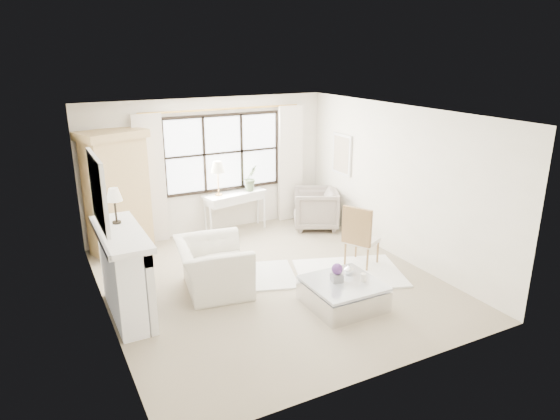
# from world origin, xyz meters

# --- Properties ---
(floor) EXTENTS (5.50, 5.50, 0.00)m
(floor) POSITION_xyz_m (0.00, 0.00, 0.00)
(floor) COLOR tan
(floor) RESTS_ON ground
(ceiling) EXTENTS (5.50, 5.50, 0.00)m
(ceiling) POSITION_xyz_m (0.00, 0.00, 2.70)
(ceiling) COLOR white
(ceiling) RESTS_ON ground
(wall_back) EXTENTS (5.00, 0.00, 5.00)m
(wall_back) POSITION_xyz_m (0.00, 2.75, 1.35)
(wall_back) COLOR white
(wall_back) RESTS_ON ground
(wall_front) EXTENTS (5.00, 0.00, 5.00)m
(wall_front) POSITION_xyz_m (0.00, -2.75, 1.35)
(wall_front) COLOR beige
(wall_front) RESTS_ON ground
(wall_left) EXTENTS (0.00, 5.50, 5.50)m
(wall_left) POSITION_xyz_m (-2.50, 0.00, 1.35)
(wall_left) COLOR silver
(wall_left) RESTS_ON ground
(wall_right) EXTENTS (0.00, 5.50, 5.50)m
(wall_right) POSITION_xyz_m (2.50, 0.00, 1.35)
(wall_right) COLOR white
(wall_right) RESTS_ON ground
(window_pane) EXTENTS (2.40, 0.02, 1.50)m
(window_pane) POSITION_xyz_m (0.30, 2.73, 1.60)
(window_pane) COLOR white
(window_pane) RESTS_ON wall_back
(window_frame) EXTENTS (2.50, 0.04, 1.50)m
(window_frame) POSITION_xyz_m (0.30, 2.72, 1.60)
(window_frame) COLOR black
(window_frame) RESTS_ON wall_back
(curtain_rod) EXTENTS (3.30, 0.04, 0.04)m
(curtain_rod) POSITION_xyz_m (0.30, 2.67, 2.47)
(curtain_rod) COLOR gold
(curtain_rod) RESTS_ON wall_back
(curtain_left) EXTENTS (0.55, 0.10, 2.47)m
(curtain_left) POSITION_xyz_m (-1.20, 2.65, 1.24)
(curtain_left) COLOR silver
(curtain_left) RESTS_ON ground
(curtain_right) EXTENTS (0.55, 0.10, 2.47)m
(curtain_right) POSITION_xyz_m (1.80, 2.65, 1.24)
(curtain_right) COLOR white
(curtain_right) RESTS_ON ground
(fireplace) EXTENTS (0.58, 1.66, 1.26)m
(fireplace) POSITION_xyz_m (-2.27, 0.00, 0.65)
(fireplace) COLOR white
(fireplace) RESTS_ON ground
(mirror_frame) EXTENTS (0.05, 1.15, 0.95)m
(mirror_frame) POSITION_xyz_m (-2.47, 0.00, 1.84)
(mirror_frame) COLOR silver
(mirror_frame) RESTS_ON wall_left
(mirror_glass) EXTENTS (0.02, 1.00, 0.80)m
(mirror_glass) POSITION_xyz_m (-2.44, 0.00, 1.84)
(mirror_glass) COLOR silver
(mirror_glass) RESTS_ON wall_left
(art_frame) EXTENTS (0.04, 0.62, 0.82)m
(art_frame) POSITION_xyz_m (2.47, 1.70, 1.55)
(art_frame) COLOR white
(art_frame) RESTS_ON wall_right
(art_canvas) EXTENTS (0.01, 0.52, 0.72)m
(art_canvas) POSITION_xyz_m (2.45, 1.70, 1.55)
(art_canvas) COLOR beige
(art_canvas) RESTS_ON wall_right
(mantel_lamp) EXTENTS (0.22, 0.22, 0.51)m
(mantel_lamp) POSITION_xyz_m (-2.23, 0.33, 1.65)
(mantel_lamp) COLOR black
(mantel_lamp) RESTS_ON fireplace
(armoire) EXTENTS (1.29, 1.04, 2.24)m
(armoire) POSITION_xyz_m (-1.86, 2.43, 1.14)
(armoire) COLOR tan
(armoire) RESTS_ON floor
(console_table) EXTENTS (1.36, 0.70, 0.80)m
(console_table) POSITION_xyz_m (0.44, 2.52, 0.40)
(console_table) COLOR white
(console_table) RESTS_ON floor
(console_lamp) EXTENTS (0.28, 0.28, 0.69)m
(console_lamp) POSITION_xyz_m (0.09, 2.51, 1.36)
(console_lamp) COLOR #B7833F
(console_lamp) RESTS_ON console_table
(orchid_plant) EXTENTS (0.34, 0.29, 0.53)m
(orchid_plant) POSITION_xyz_m (0.80, 2.51, 1.07)
(orchid_plant) COLOR #536845
(orchid_plant) RESTS_ON console_table
(side_table) EXTENTS (0.40, 0.40, 0.51)m
(side_table) POSITION_xyz_m (-0.35, 1.05, 0.33)
(side_table) COLOR silver
(side_table) RESTS_ON floor
(rug_left) EXTENTS (1.80, 1.50, 0.03)m
(rug_left) POSITION_xyz_m (-0.27, 0.31, 0.01)
(rug_left) COLOR silver
(rug_left) RESTS_ON floor
(rug_right) EXTENTS (2.04, 1.77, 0.03)m
(rug_right) POSITION_xyz_m (1.30, -0.34, 0.02)
(rug_right) COLOR white
(rug_right) RESTS_ON floor
(club_armchair) EXTENTS (1.23, 1.36, 0.78)m
(club_armchair) POSITION_xyz_m (-0.91, 0.15, 0.39)
(club_armchair) COLOR silver
(club_armchair) RESTS_ON floor
(wingback_chair) EXTENTS (1.21, 1.20, 0.82)m
(wingback_chair) POSITION_xyz_m (1.99, 1.89, 0.41)
(wingback_chair) COLOR gray
(wingback_chair) RESTS_ON floor
(french_chair) EXTENTS (0.65, 0.65, 1.08)m
(french_chair) POSITION_xyz_m (1.67, -0.15, 0.31)
(french_chair) COLOR olive
(french_chair) RESTS_ON floor
(coffee_table) EXTENTS (1.00, 1.00, 0.38)m
(coffee_table) POSITION_xyz_m (0.59, -1.19, 0.18)
(coffee_table) COLOR silver
(coffee_table) RESTS_ON floor
(planter_box) EXTENTS (0.18, 0.18, 0.12)m
(planter_box) POSITION_xyz_m (0.51, -1.13, 0.44)
(planter_box) COLOR gray
(planter_box) RESTS_ON coffee_table
(planter_flowers) EXTENTS (0.16, 0.16, 0.16)m
(planter_flowers) POSITION_xyz_m (0.51, -1.13, 0.58)
(planter_flowers) COLOR #5B2F76
(planter_flowers) RESTS_ON planter_box
(pillar_candle) EXTENTS (0.08, 0.08, 0.12)m
(pillar_candle) POSITION_xyz_m (0.85, -1.30, 0.44)
(pillar_candle) COLOR white
(pillar_candle) RESTS_ON coffee_table
(coffee_vase) EXTENTS (0.19, 0.19, 0.16)m
(coffee_vase) POSITION_xyz_m (0.81, -1.00, 0.46)
(coffee_vase) COLOR silver
(coffee_vase) RESTS_ON coffee_table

